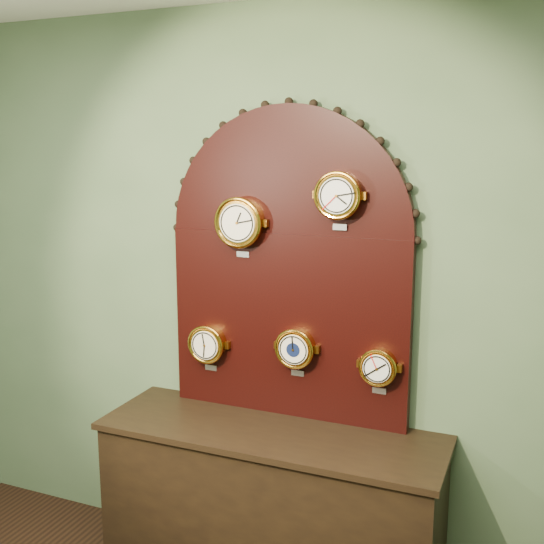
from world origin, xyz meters
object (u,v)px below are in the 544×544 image
at_px(shop_counter, 270,513).
at_px(roman_clock, 240,222).
at_px(tide_clock, 378,367).
at_px(display_board, 288,255).
at_px(hygrometer, 208,344).
at_px(barometer, 296,348).
at_px(arabic_clock, 338,195).

xyz_separation_m(shop_counter, roman_clock, (-0.22, 0.15, 1.38)).
bearing_deg(tide_clock, roman_clock, -179.85).
relative_size(display_board, tide_clock, 6.72).
distance_m(hygrometer, barometer, 0.48).
relative_size(display_board, hygrometer, 6.12).
distance_m(roman_clock, tide_clock, 0.93).
bearing_deg(display_board, tide_clock, -7.93).
bearing_deg(display_board, hygrometer, -170.83).
relative_size(roman_clock, tide_clock, 1.30).
bearing_deg(roman_clock, arabic_clock, 0.08).
bearing_deg(barometer, tide_clock, 0.11).
xyz_separation_m(barometer, tide_clock, (0.40, 0.00, -0.04)).
bearing_deg(barometer, display_board, 134.96).
height_order(shop_counter, barometer, barometer).
xyz_separation_m(shop_counter, display_board, (0.00, 0.22, 1.23)).
bearing_deg(barometer, hygrometer, 179.98).
relative_size(hygrometer, tide_clock, 1.10).
xyz_separation_m(arabic_clock, barometer, (-0.20, 0.00, -0.73)).
bearing_deg(shop_counter, hygrometer, 159.31).
bearing_deg(arabic_clock, tide_clock, 0.32).
xyz_separation_m(shop_counter, tide_clock, (0.47, 0.15, 0.75)).
relative_size(shop_counter, hygrometer, 6.40).
distance_m(shop_counter, arabic_clock, 1.55).
bearing_deg(hygrometer, barometer, -0.02).
bearing_deg(hygrometer, roman_clock, -0.37).
distance_m(shop_counter, tide_clock, 0.90).
distance_m(shop_counter, display_board, 1.25).
distance_m(hygrometer, tide_clock, 0.88).
bearing_deg(tide_clock, shop_counter, -161.71).
relative_size(shop_counter, barometer, 6.44).
xyz_separation_m(display_board, tide_clock, (0.47, -0.07, -0.47)).
relative_size(roman_clock, arabic_clock, 1.10).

